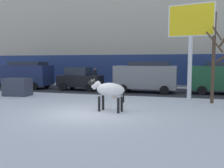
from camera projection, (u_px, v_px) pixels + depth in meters
The scene contains 14 objects.
ground_plane at pixel (86, 113), 10.97m from camera, with size 120.00×120.00×0.00m, color white.
road_strip at pixel (127, 91), 19.43m from camera, with size 60.00×5.60×0.01m, color #333338.
building_facade at pixel (141, 22), 25.64m from camera, with size 44.00×6.10×13.00m.
cow_holstein at pixel (109, 90), 11.27m from camera, with size 1.93×0.84×1.54m.
billboard at pixel (191, 26), 13.72m from camera, with size 2.52×0.64×5.56m.
car_navy_van at pixel (26, 74), 21.19m from camera, with size 4.63×2.17×2.32m.
car_black_hatchback at pixel (80, 79), 19.81m from camera, with size 3.52×1.96×1.86m.
car_grey_van at pixel (146, 76), 18.34m from camera, with size 4.63×2.17×2.32m.
car_darkgreen_van at pixel (224, 77), 17.34m from camera, with size 4.63×2.17×2.32m.
pedestrian_near_billboard at pixel (124, 78), 22.17m from camera, with size 0.36×0.24×1.73m.
pedestrian_by_cars at pixel (39, 76), 24.51m from camera, with size 0.36×0.24×1.73m.
pedestrian_far_left at pixel (95, 77), 22.92m from camera, with size 0.36×0.24×1.73m.
bare_tree_right_lot at pixel (214, 57), 13.33m from camera, with size 0.92×0.59×5.01m.
dumpster at pixel (17, 87), 16.59m from camera, with size 1.70×1.10×1.20m, color #383D4C.
Camera 1 is at (4.02, -10.09, 2.30)m, focal length 38.94 mm.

